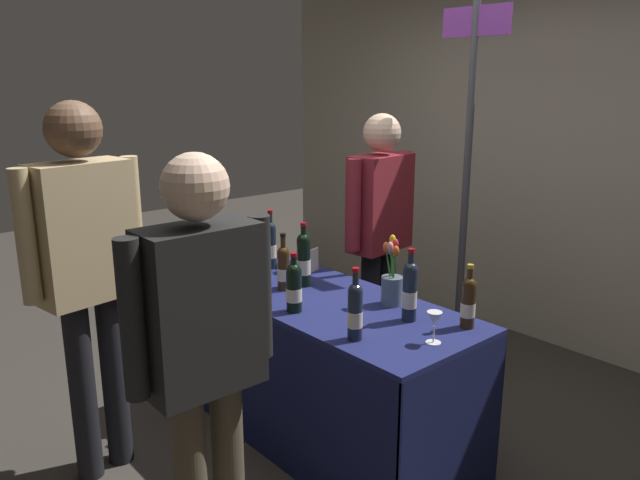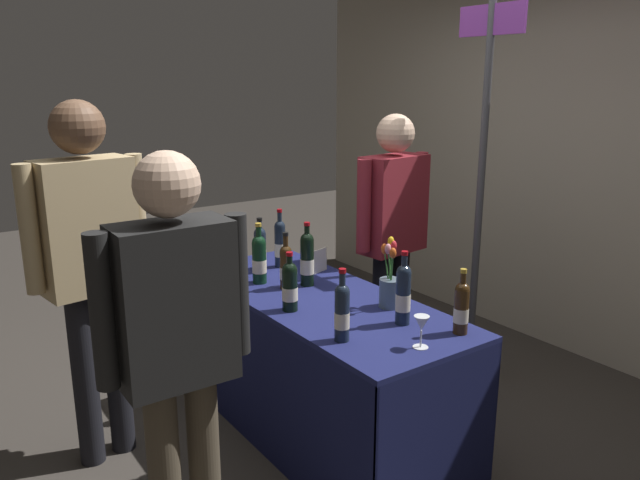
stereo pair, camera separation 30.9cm
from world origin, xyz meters
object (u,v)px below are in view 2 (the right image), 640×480
at_px(display_bottle_0, 235,255).
at_px(vendor_presenter, 393,224).
at_px(tasting_table, 320,341).
at_px(featured_wine_bottle, 461,307).
at_px(taster_foreground_right, 89,251).
at_px(wine_glass_near_vendor, 421,325).
at_px(flower_vase, 390,285).
at_px(booth_signpost, 482,170).

relative_size(display_bottle_0, vendor_presenter, 0.19).
relative_size(tasting_table, featured_wine_bottle, 5.92).
bearing_deg(tasting_table, taster_foreground_right, -115.39).
relative_size(featured_wine_bottle, wine_glass_near_vendor, 2.12).
bearing_deg(wine_glass_near_vendor, tasting_table, 178.93).
distance_m(flower_vase, vendor_presenter, 0.87).
xyz_separation_m(wine_glass_near_vendor, booth_signpost, (-0.67, 1.10, 0.47)).
bearing_deg(taster_foreground_right, wine_glass_near_vendor, -59.42).
relative_size(wine_glass_near_vendor, flower_vase, 0.40).
height_order(featured_wine_bottle, wine_glass_near_vendor, featured_wine_bottle).
xyz_separation_m(taster_foreground_right, booth_signpost, (0.55, 2.08, 0.28)).
xyz_separation_m(flower_vase, taster_foreground_right, (-0.79, -1.19, 0.18)).
height_order(display_bottle_0, flower_vase, flower_vase).
relative_size(featured_wine_bottle, vendor_presenter, 0.18).
bearing_deg(display_bottle_0, vendor_presenter, 78.71).
bearing_deg(flower_vase, tasting_table, -148.35).
xyz_separation_m(display_bottle_0, taster_foreground_right, (0.05, -0.79, 0.16)).
xyz_separation_m(featured_wine_bottle, taster_foreground_right, (-1.21, -1.23, 0.17)).
bearing_deg(tasting_table, flower_vase, 31.65).
relative_size(tasting_table, wine_glass_near_vendor, 12.51).
distance_m(featured_wine_bottle, wine_glass_near_vendor, 0.25).
bearing_deg(vendor_presenter, featured_wine_bottle, 56.01).
bearing_deg(vendor_presenter, booth_signpost, 120.92).
distance_m(tasting_table, display_bottle_0, 0.68).
relative_size(vendor_presenter, booth_signpost, 0.73).
xyz_separation_m(tasting_table, taster_foreground_right, (-0.47, -1.00, 0.54)).
relative_size(wine_glass_near_vendor, taster_foreground_right, 0.08).
bearing_deg(flower_vase, taster_foreground_right, -123.49).
bearing_deg(flower_vase, display_bottle_0, -154.15).
bearing_deg(tasting_table, booth_signpost, 85.86).
bearing_deg(wine_glass_near_vendor, display_bottle_0, -171.18).
distance_m(display_bottle_0, vendor_presenter, 1.01).
relative_size(wine_glass_near_vendor, booth_signpost, 0.06).
distance_m(featured_wine_bottle, taster_foreground_right, 1.73).
height_order(taster_foreground_right, booth_signpost, booth_signpost).
distance_m(vendor_presenter, booth_signpost, 0.62).
xyz_separation_m(flower_vase, vendor_presenter, (-0.64, 0.58, 0.11)).
bearing_deg(booth_signpost, featured_wine_bottle, -52.37).
bearing_deg(featured_wine_bottle, flower_vase, -174.74).
xyz_separation_m(tasting_table, booth_signpost, (0.08, 1.09, 0.82)).
height_order(tasting_table, booth_signpost, booth_signpost).
height_order(wine_glass_near_vendor, booth_signpost, booth_signpost).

